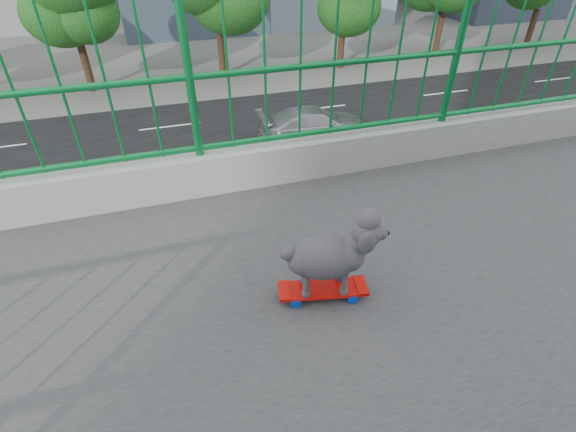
{
  "coord_description": "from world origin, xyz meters",
  "views": [
    {
      "loc": [
        1.33,
        -0.2,
        8.7
      ],
      "look_at": [
        -0.91,
        0.51,
        6.98
      ],
      "focal_mm": 26.0,
      "sensor_mm": 36.0,
      "label": 1
    }
  ],
  "objects_px": {
    "skateboard": "(323,290)",
    "car_6": "(150,238)",
    "poodle": "(331,253)",
    "car_5": "(207,306)",
    "car_0": "(436,252)",
    "car_3": "(313,124)"
  },
  "relations": [
    {
      "from": "skateboard",
      "to": "car_6",
      "type": "bearing_deg",
      "value": -157.43
    },
    {
      "from": "skateboard",
      "to": "car_6",
      "type": "distance_m",
      "value": 11.18
    },
    {
      "from": "skateboard",
      "to": "poodle",
      "type": "height_order",
      "value": "poodle"
    },
    {
      "from": "car_5",
      "to": "poodle",
      "type": "bearing_deg",
      "value": 4.99
    },
    {
      "from": "car_6",
      "to": "car_5",
      "type": "bearing_deg",
      "value": 21.06
    },
    {
      "from": "car_0",
      "to": "car_6",
      "type": "relative_size",
      "value": 0.88
    },
    {
      "from": "skateboard",
      "to": "car_6",
      "type": "relative_size",
      "value": 0.09
    },
    {
      "from": "skateboard",
      "to": "poodle",
      "type": "bearing_deg",
      "value": 90.0
    },
    {
      "from": "poodle",
      "to": "car_0",
      "type": "bearing_deg",
      "value": 145.92
    },
    {
      "from": "poodle",
      "to": "car_0",
      "type": "xyz_separation_m",
      "value": [
        -5.88,
        6.08,
        -6.5
      ]
    },
    {
      "from": "poodle",
      "to": "skateboard",
      "type": "bearing_deg",
      "value": -90.0
    },
    {
      "from": "skateboard",
      "to": "car_5",
      "type": "xyz_separation_m",
      "value": [
        -5.88,
        -0.49,
        -6.3
      ]
    },
    {
      "from": "car_3",
      "to": "car_6",
      "type": "height_order",
      "value": "car_6"
    },
    {
      "from": "poodle",
      "to": "car_6",
      "type": "xyz_separation_m",
      "value": [
        -9.08,
        -1.75,
        -6.56
      ]
    },
    {
      "from": "car_0",
      "to": "car_6",
      "type": "height_order",
      "value": "car_0"
    },
    {
      "from": "skateboard",
      "to": "car_0",
      "type": "height_order",
      "value": "skateboard"
    },
    {
      "from": "car_5",
      "to": "car_0",
      "type": "bearing_deg",
      "value": 90.0
    },
    {
      "from": "car_5",
      "to": "skateboard",
      "type": "bearing_deg",
      "value": 4.72
    },
    {
      "from": "car_6",
      "to": "car_3",
      "type": "bearing_deg",
      "value": 130.04
    },
    {
      "from": "car_3",
      "to": "car_6",
      "type": "relative_size",
      "value": 0.95
    },
    {
      "from": "poodle",
      "to": "car_0",
      "type": "relative_size",
      "value": 0.11
    },
    {
      "from": "car_0",
      "to": "car_5",
      "type": "bearing_deg",
      "value": -90.0
    }
  ]
}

